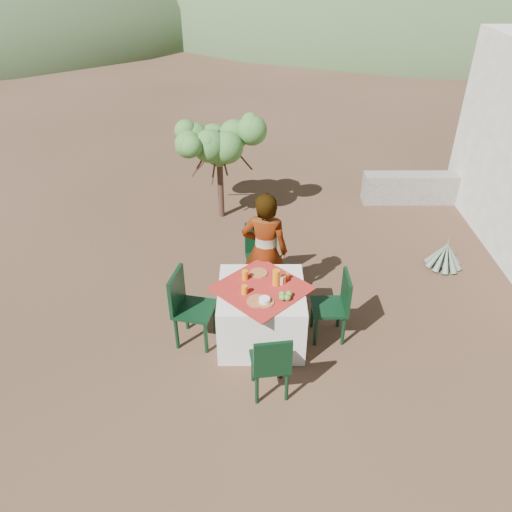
{
  "coord_description": "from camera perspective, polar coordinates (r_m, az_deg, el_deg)",
  "views": [
    {
      "loc": [
        0.29,
        -5.04,
        4.27
      ],
      "look_at": [
        0.3,
        0.06,
        0.95
      ],
      "focal_mm": 35.0,
      "sensor_mm": 36.0,
      "label": 1
    }
  ],
  "objects": [
    {
      "name": "glass_far",
      "position": [
        5.97,
        -1.28,
        -2.19
      ],
      "size": [
        0.07,
        0.07,
        0.12
      ],
      "primitive_type": "cylinder",
      "color": "orange",
      "rests_on": "table"
    },
    {
      "name": "hill_near_right",
      "position": [
        42.89,
        17.63,
        26.06
      ],
      "size": [
        48.0,
        48.0,
        20.0
      ],
      "primitive_type": "ellipsoid",
      "color": "#334828",
      "rests_on": "ground"
    },
    {
      "name": "shrub_tree",
      "position": [
        8.49,
        -3.89,
        12.33
      ],
      "size": [
        1.37,
        1.34,
        1.61
      ],
      "color": "#432C21",
      "rests_on": "ground"
    },
    {
      "name": "chair_near",
      "position": [
        5.34,
        1.72,
        -12.15
      ],
      "size": [
        0.45,
        0.45,
        0.86
      ],
      "rotation": [
        0.0,
        0.0,
        3.28
      ],
      "color": "black",
      "rests_on": "ground"
    },
    {
      "name": "table",
      "position": [
        6.1,
        0.6,
        -6.53
      ],
      "size": [
        1.3,
        1.3,
        0.76
      ],
      "color": "white",
      "rests_on": "ground"
    },
    {
      "name": "juice_pitcher",
      "position": [
        5.87,
        2.32,
        -2.47
      ],
      "size": [
        0.09,
        0.09,
        0.2
      ],
      "primitive_type": "cylinder",
      "color": "orange",
      "rests_on": "table"
    },
    {
      "name": "chair_far",
      "position": [
        6.89,
        0.69,
        0.29
      ],
      "size": [
        0.5,
        0.5,
        0.97
      ],
      "rotation": [
        0.0,
        0.0,
        0.13
      ],
      "color": "black",
      "rests_on": "ground"
    },
    {
      "name": "ground",
      "position": [
        6.61,
        -2.61,
        -7.17
      ],
      "size": [
        160.0,
        160.0,
        0.0
      ],
      "primitive_type": "plane",
      "color": "#3A271A",
      "rests_on": "ground"
    },
    {
      "name": "napkin_holder",
      "position": [
        5.9,
        2.65,
        -2.84
      ],
      "size": [
        0.08,
        0.06,
        0.1
      ],
      "primitive_type": "cube",
      "rotation": [
        0.0,
        0.0,
        0.16
      ],
      "color": "white",
      "rests_on": "table"
    },
    {
      "name": "plate_far",
      "position": [
        6.1,
        0.29,
        -1.94
      ],
      "size": [
        0.22,
        0.22,
        0.01
      ],
      "primitive_type": "cylinder",
      "color": "brown",
      "rests_on": "table"
    },
    {
      "name": "agave",
      "position": [
        7.99,
        20.78,
        0.04
      ],
      "size": [
        0.55,
        0.54,
        0.58
      ],
      "rotation": [
        0.0,
        0.0,
        0.15
      ],
      "color": "slate",
      "rests_on": "ground"
    },
    {
      "name": "jar_right",
      "position": [
        5.99,
        3.53,
        -2.34
      ],
      "size": [
        0.05,
        0.05,
        0.08
      ],
      "primitive_type": "cylinder",
      "color": "#CA6123",
      "rests_on": "table"
    },
    {
      "name": "stone_wall",
      "position": [
        9.91,
        19.61,
        7.33
      ],
      "size": [
        2.6,
        0.35,
        0.55
      ],
      "primitive_type": "cube",
      "color": "gray",
      "rests_on": "ground"
    },
    {
      "name": "plate_near",
      "position": [
        5.65,
        0.16,
        -5.17
      ],
      "size": [
        0.25,
        0.25,
        0.01
      ],
      "primitive_type": "cylinder",
      "color": "brown",
      "rests_on": "table"
    },
    {
      "name": "person",
      "position": [
        6.4,
        1.0,
        0.52
      ],
      "size": [
        0.66,
        0.49,
        1.65
      ],
      "primitive_type": "imported",
      "rotation": [
        0.0,
        0.0,
        2.98
      ],
      "color": "#8C6651",
      "rests_on": "ground"
    },
    {
      "name": "chair_left",
      "position": [
        6.02,
        -7.84,
        -5.53
      ],
      "size": [
        0.54,
        0.54,
        0.98
      ],
      "rotation": [
        0.0,
        0.0,
        1.36
      ],
      "color": "black",
      "rests_on": "ground"
    },
    {
      "name": "jar_left",
      "position": [
        5.93,
        3.15,
        -2.67
      ],
      "size": [
        0.06,
        0.06,
        0.1
      ],
      "primitive_type": "cylinder",
      "color": "#CA6123",
      "rests_on": "table"
    },
    {
      "name": "bowl_plate",
      "position": [
        5.64,
        0.97,
        -5.28
      ],
      "size": [
        0.22,
        0.22,
        0.01
      ],
      "primitive_type": "cylinder",
      "color": "brown",
      "rests_on": "table"
    },
    {
      "name": "fruit_cluster",
      "position": [
        5.69,
        3.36,
        -4.55
      ],
      "size": [
        0.16,
        0.15,
        0.08
      ],
      "color": "#568430",
      "rests_on": "table"
    },
    {
      "name": "chair_right",
      "position": [
        6.12,
        9.1,
        -5.39
      ],
      "size": [
        0.43,
        0.43,
        0.9
      ],
      "rotation": [
        0.0,
        0.0,
        4.73
      ],
      "color": "black",
      "rests_on": "ground"
    },
    {
      "name": "glass_near",
      "position": [
        5.74,
        -1.33,
        -3.87
      ],
      "size": [
        0.07,
        0.07,
        0.11
      ],
      "primitive_type": "cylinder",
      "color": "orange",
      "rests_on": "table"
    },
    {
      "name": "white_bowl",
      "position": [
        5.63,
        0.98,
        -5.04
      ],
      "size": [
        0.13,
        0.13,
        0.05
      ],
      "primitive_type": "cylinder",
      "color": "white",
      "rests_on": "bowl_plate"
    }
  ]
}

